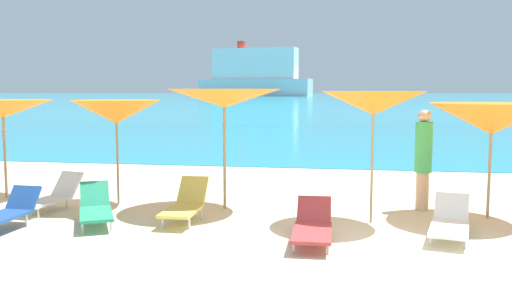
{
  "coord_description": "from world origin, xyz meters",
  "views": [
    {
      "loc": [
        -0.28,
        -7.14,
        2.27
      ],
      "look_at": [
        -2.03,
        3.35,
        1.2
      ],
      "focal_mm": 37.37,
      "sensor_mm": 36.0,
      "label": 1
    }
  ],
  "objects_px": {
    "lounge_chair_4": "(3,213)",
    "lounge_chair_5": "(313,226)",
    "umbrella_1": "(3,109)",
    "lounge_chair_3": "(96,208)",
    "umbrella_3": "(224,99)",
    "cruise_ship": "(255,75)",
    "umbrella_2": "(116,112)",
    "lounge_chair_2": "(50,196)",
    "lounge_chair_9": "(450,222)",
    "umbrella_4": "(373,103)",
    "beachgoer_2": "(423,157)",
    "umbrella_5": "(492,119)",
    "lounge_chair_7": "(185,204)"
  },
  "relations": [
    {
      "from": "lounge_chair_4",
      "to": "lounge_chair_5",
      "type": "bearing_deg",
      "value": 4.35
    },
    {
      "from": "umbrella_1",
      "to": "lounge_chair_3",
      "type": "distance_m",
      "value": 3.78
    },
    {
      "from": "umbrella_3",
      "to": "lounge_chair_5",
      "type": "relative_size",
      "value": 1.47
    },
    {
      "from": "lounge_chair_5",
      "to": "cruise_ship",
      "type": "distance_m",
      "value": 211.06
    },
    {
      "from": "umbrella_2",
      "to": "lounge_chair_2",
      "type": "bearing_deg",
      "value": -145.97
    },
    {
      "from": "umbrella_3",
      "to": "lounge_chair_5",
      "type": "distance_m",
      "value": 3.29
    },
    {
      "from": "lounge_chair_4",
      "to": "lounge_chair_3",
      "type": "bearing_deg",
      "value": 29.04
    },
    {
      "from": "lounge_chair_2",
      "to": "lounge_chair_9",
      "type": "relative_size",
      "value": 0.96
    },
    {
      "from": "umbrella_2",
      "to": "lounge_chair_3",
      "type": "relative_size",
      "value": 1.37
    },
    {
      "from": "umbrella_2",
      "to": "umbrella_4",
      "type": "xyz_separation_m",
      "value": [
        4.91,
        -0.71,
        0.21
      ]
    },
    {
      "from": "lounge_chair_3",
      "to": "beachgoer_2",
      "type": "height_order",
      "value": "beachgoer_2"
    },
    {
      "from": "umbrella_1",
      "to": "umbrella_5",
      "type": "distance_m",
      "value": 9.61
    },
    {
      "from": "umbrella_1",
      "to": "umbrella_2",
      "type": "distance_m",
      "value": 2.64
    },
    {
      "from": "lounge_chair_2",
      "to": "cruise_ship",
      "type": "height_order",
      "value": "cruise_ship"
    },
    {
      "from": "lounge_chair_3",
      "to": "lounge_chair_7",
      "type": "distance_m",
      "value": 1.52
    },
    {
      "from": "umbrella_4",
      "to": "lounge_chair_9",
      "type": "distance_m",
      "value": 2.27
    },
    {
      "from": "lounge_chair_9",
      "to": "beachgoer_2",
      "type": "xyz_separation_m",
      "value": [
        -0.15,
        1.92,
        0.78
      ]
    },
    {
      "from": "lounge_chair_5",
      "to": "umbrella_3",
      "type": "bearing_deg",
      "value": 130.67
    },
    {
      "from": "lounge_chair_9",
      "to": "beachgoer_2",
      "type": "distance_m",
      "value": 2.07
    },
    {
      "from": "beachgoer_2",
      "to": "lounge_chair_3",
      "type": "bearing_deg",
      "value": -1.91
    },
    {
      "from": "lounge_chair_4",
      "to": "lounge_chair_7",
      "type": "xyz_separation_m",
      "value": [
        2.75,
        1.08,
        0.03
      ]
    },
    {
      "from": "umbrella_2",
      "to": "umbrella_3",
      "type": "height_order",
      "value": "umbrella_3"
    },
    {
      "from": "lounge_chair_4",
      "to": "beachgoer_2",
      "type": "bearing_deg",
      "value": 23.53
    },
    {
      "from": "lounge_chair_5",
      "to": "umbrella_5",
      "type": "bearing_deg",
      "value": 32.8
    },
    {
      "from": "lounge_chair_2",
      "to": "beachgoer_2",
      "type": "relative_size",
      "value": 0.79
    },
    {
      "from": "umbrella_5",
      "to": "lounge_chair_3",
      "type": "bearing_deg",
      "value": -167.22
    },
    {
      "from": "umbrella_3",
      "to": "umbrella_5",
      "type": "distance_m",
      "value": 4.81
    },
    {
      "from": "lounge_chair_5",
      "to": "lounge_chair_9",
      "type": "height_order",
      "value": "lounge_chair_9"
    },
    {
      "from": "lounge_chair_3",
      "to": "lounge_chair_7",
      "type": "relative_size",
      "value": 1.07
    },
    {
      "from": "lounge_chair_9",
      "to": "beachgoer_2",
      "type": "height_order",
      "value": "beachgoer_2"
    },
    {
      "from": "umbrella_5",
      "to": "lounge_chair_3",
      "type": "xyz_separation_m",
      "value": [
        -6.7,
        -1.52,
        -1.5
      ]
    },
    {
      "from": "umbrella_3",
      "to": "umbrella_4",
      "type": "relative_size",
      "value": 1.02
    },
    {
      "from": "umbrella_1",
      "to": "lounge_chair_9",
      "type": "height_order",
      "value": "umbrella_1"
    },
    {
      "from": "umbrella_2",
      "to": "beachgoer_2",
      "type": "relative_size",
      "value": 1.09
    },
    {
      "from": "beachgoer_2",
      "to": "cruise_ship",
      "type": "relative_size",
      "value": 0.04
    },
    {
      "from": "umbrella_4",
      "to": "lounge_chair_7",
      "type": "relative_size",
      "value": 1.59
    },
    {
      "from": "umbrella_5",
      "to": "lounge_chair_9",
      "type": "height_order",
      "value": "umbrella_5"
    },
    {
      "from": "lounge_chair_3",
      "to": "lounge_chair_2",
      "type": "bearing_deg",
      "value": 120.06
    },
    {
      "from": "umbrella_5",
      "to": "lounge_chair_7",
      "type": "relative_size",
      "value": 1.65
    },
    {
      "from": "umbrella_1",
      "to": "lounge_chair_2",
      "type": "bearing_deg",
      "value": -31.17
    },
    {
      "from": "umbrella_3",
      "to": "lounge_chair_4",
      "type": "xyz_separation_m",
      "value": [
        -3.2,
        -2.17,
        -1.83
      ]
    },
    {
      "from": "umbrella_5",
      "to": "lounge_chair_4",
      "type": "bearing_deg",
      "value": -164.85
    },
    {
      "from": "lounge_chair_5",
      "to": "umbrella_4",
      "type": "bearing_deg",
      "value": 54.3
    },
    {
      "from": "umbrella_4",
      "to": "lounge_chair_2",
      "type": "height_order",
      "value": "umbrella_4"
    },
    {
      "from": "lounge_chair_4",
      "to": "umbrella_2",
      "type": "bearing_deg",
      "value": 67.73
    },
    {
      "from": "umbrella_1",
      "to": "beachgoer_2",
      "type": "xyz_separation_m",
      "value": [
        8.55,
        0.21,
        -0.85
      ]
    },
    {
      "from": "lounge_chair_9",
      "to": "cruise_ship",
      "type": "bearing_deg",
      "value": 113.1
    },
    {
      "from": "umbrella_4",
      "to": "lounge_chair_2",
      "type": "xyz_separation_m",
      "value": [
        -5.96,
        -0.0,
        -1.78
      ]
    },
    {
      "from": "cruise_ship",
      "to": "umbrella_4",
      "type": "bearing_deg",
      "value": -71.64
    },
    {
      "from": "cruise_ship",
      "to": "beachgoer_2",
      "type": "bearing_deg",
      "value": -71.31
    }
  ]
}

